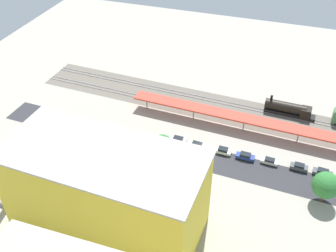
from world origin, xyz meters
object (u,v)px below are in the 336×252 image
(box_truck_0, at_px, (81,159))
(traffic_light, at_px, (189,154))
(parked_car_0, at_px, (322,173))
(street_tree_0, at_px, (162,145))
(platform_canopy_near, at_px, (245,118))
(street_tree_1, at_px, (326,185))
(parked_car_2, at_px, (269,161))
(parked_car_5, at_px, (197,146))
(box_truck_2, at_px, (94,166))
(locomotive, at_px, (290,109))
(parked_car_4, at_px, (223,151))
(parked_car_3, at_px, (245,156))
(construction_building, at_px, (106,191))
(street_tree_2, at_px, (51,120))
(parked_car_6, at_px, (178,140))
(box_truck_1, at_px, (125,167))
(parked_car_1, at_px, (299,167))

(box_truck_0, distance_m, traffic_light, 26.98)
(parked_car_0, height_order, street_tree_0, street_tree_0)
(platform_canopy_near, height_order, street_tree_1, street_tree_1)
(parked_car_2, distance_m, parked_car_5, 18.95)
(box_truck_0, height_order, box_truck_2, box_truck_0)
(parked_car_0, relative_size, box_truck_0, 0.50)
(parked_car_5, relative_size, box_truck_0, 0.49)
(platform_canopy_near, xyz_separation_m, parked_car_2, (-8.70, 11.51, -3.40))
(locomotive, xyz_separation_m, parked_car_4, (14.77, 23.04, -1.17))
(street_tree_0, height_order, traffic_light, street_tree_0)
(locomotive, relative_size, parked_car_3, 3.08)
(parked_car_0, distance_m, traffic_light, 32.97)
(construction_building, height_order, traffic_light, construction_building)
(locomotive, distance_m, parked_car_4, 27.39)
(traffic_light, bearing_deg, street_tree_0, 3.06)
(parked_car_2, bearing_deg, street_tree_0, 17.13)
(platform_canopy_near, xyz_separation_m, street_tree_2, (48.90, 18.93, 1.06))
(platform_canopy_near, height_order, box_truck_2, platform_canopy_near)
(locomotive, distance_m, box_truck_0, 61.23)
(street_tree_0, bearing_deg, traffic_light, -176.94)
(parked_car_5, bearing_deg, box_truck_0, 30.63)
(parked_car_0, distance_m, parked_car_6, 37.18)
(locomotive, xyz_separation_m, parked_car_6, (27.18, 22.45, -1.22))
(street_tree_1, bearing_deg, box_truck_1, 6.87)
(parked_car_2, relative_size, box_truck_0, 0.47)
(street_tree_0, relative_size, street_tree_2, 1.04)
(box_truck_1, height_order, traffic_light, traffic_light)
(parked_car_0, distance_m, parked_car_2, 12.79)
(street_tree_2, bearing_deg, parked_car_0, -173.92)
(box_truck_2, xyz_separation_m, street_tree_0, (-14.81, -8.37, 4.06))
(parked_car_2, relative_size, parked_car_4, 0.99)
(parked_car_5, distance_m, box_truck_1, 20.22)
(parked_car_0, bearing_deg, box_truck_2, 17.07)
(parked_car_2, xyz_separation_m, parked_car_6, (24.39, -0.70, -0.01))
(parked_car_2, xyz_separation_m, construction_building, (30.09, 29.67, 8.92))
(parked_car_1, height_order, box_truck_0, box_truck_0)
(parked_car_3, bearing_deg, box_truck_0, 21.53)
(parked_car_0, relative_size, parked_car_2, 1.08)
(street_tree_0, bearing_deg, locomotive, -132.64)
(street_tree_0, height_order, street_tree_2, street_tree_0)
(parked_car_0, height_order, parked_car_4, parked_car_4)
(parked_car_2, height_order, traffic_light, traffic_light)
(street_tree_0, relative_size, street_tree_1, 0.99)
(street_tree_2, bearing_deg, street_tree_0, 179.02)
(parked_car_6, relative_size, traffic_light, 0.70)
(parked_car_2, xyz_separation_m, box_truck_2, (40.67, 16.34, 0.84))
(parked_car_1, distance_m, street_tree_2, 65.39)
(parked_car_0, relative_size, box_truck_1, 0.56)
(parked_car_3, relative_size, street_tree_0, 0.58)
(parked_car_4, relative_size, parked_car_5, 0.96)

